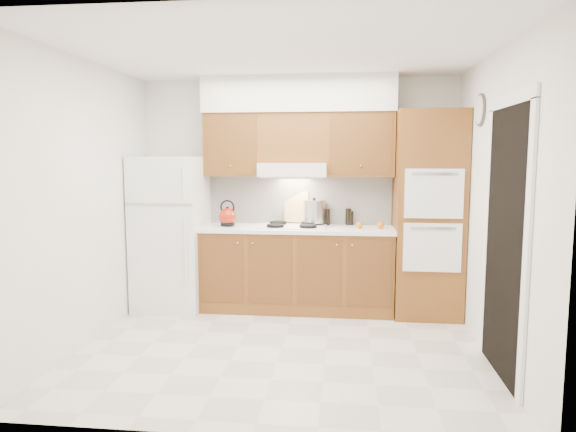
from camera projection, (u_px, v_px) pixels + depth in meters
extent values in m
plane|color=beige|center=(282.00, 348.00, 4.64)|extent=(3.60, 3.60, 0.00)
plane|color=white|center=(281.00, 52.00, 4.34)|extent=(3.60, 3.60, 0.00)
cube|color=white|center=(297.00, 193.00, 5.97)|extent=(3.60, 0.02, 2.60)
cube|color=white|center=(86.00, 203.00, 4.69)|extent=(0.02, 3.00, 2.60)
cube|color=white|center=(495.00, 207.00, 4.29)|extent=(0.02, 3.00, 2.60)
cube|color=white|center=(171.00, 233.00, 5.82)|extent=(0.75, 0.72, 1.72)
cube|color=brown|center=(297.00, 270.00, 5.77)|extent=(2.11, 0.60, 0.90)
cube|color=white|center=(297.00, 229.00, 5.70)|extent=(2.13, 0.62, 0.04)
cube|color=white|center=(299.00, 200.00, 5.96)|extent=(2.11, 0.03, 0.56)
cube|color=brown|center=(428.00, 215.00, 5.51)|extent=(0.70, 0.65, 2.20)
cube|color=brown|center=(234.00, 145.00, 5.82)|extent=(0.63, 0.33, 0.70)
cube|color=brown|center=(361.00, 145.00, 5.66)|extent=(0.73, 0.33, 0.70)
cube|color=silver|center=(293.00, 170.00, 5.72)|extent=(0.75, 0.45, 0.15)
cube|color=brown|center=(294.00, 138.00, 5.74)|extent=(0.75, 0.33, 0.55)
cube|color=silver|center=(298.00, 95.00, 5.66)|extent=(2.13, 0.36, 0.40)
cube|color=white|center=(293.00, 226.00, 5.73)|extent=(0.74, 0.50, 0.01)
cube|color=black|center=(505.00, 244.00, 3.97)|extent=(0.02, 0.90, 2.10)
cylinder|color=#3F3833|center=(480.00, 110.00, 4.73)|extent=(0.02, 0.30, 0.30)
sphere|color=#9A1C0B|center=(227.00, 217.00, 5.76)|extent=(0.23, 0.23, 0.20)
cube|color=tan|center=(296.00, 207.00, 5.94)|extent=(0.28, 0.12, 0.36)
cylinder|color=silver|center=(314.00, 212.00, 5.84)|extent=(0.28, 0.28, 0.25)
cylinder|color=black|center=(328.00, 217.00, 5.86)|extent=(0.06, 0.06, 0.19)
cylinder|color=black|center=(348.00, 217.00, 5.86)|extent=(0.06, 0.06, 0.19)
cylinder|color=black|center=(351.00, 218.00, 5.86)|extent=(0.06, 0.06, 0.16)
sphere|color=orange|center=(380.00, 225.00, 5.58)|extent=(0.08, 0.08, 0.08)
sphere|color=orange|center=(359.00, 225.00, 5.60)|extent=(0.08, 0.08, 0.07)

